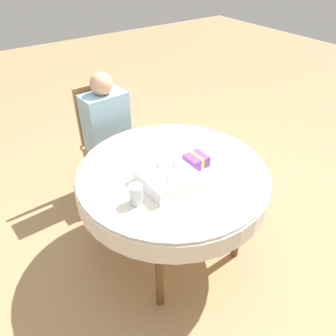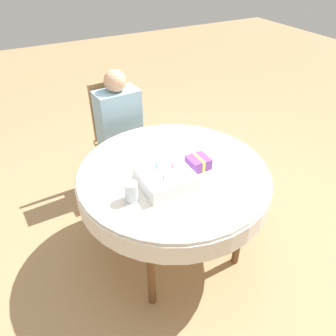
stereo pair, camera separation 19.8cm
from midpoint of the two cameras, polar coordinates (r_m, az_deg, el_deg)
The scene contains 7 objects.
ground_plane at distance 2.54m, azimuth 3.08°, elevation -13.60°, with size 12.00×12.00×0.00m, color #A37F56.
dining_table at distance 2.10m, azimuth 3.62°, elevation -2.30°, with size 1.22×1.22×0.72m.
chair at distance 2.85m, azimuth -6.89°, elevation 5.64°, with size 0.39×0.39×0.96m.
person at distance 2.70m, azimuth -6.22°, elevation 7.49°, with size 0.36×0.31×1.10m.
birthday_cake at distance 1.91m, azimuth 2.47°, elevation -1.78°, with size 0.30×0.30×0.12m.
drinking_glass at distance 1.80m, azimuth -3.33°, elevation -4.23°, with size 0.08×0.08×0.12m.
gift_box at distance 2.07m, azimuth 8.01°, elevation 0.86°, with size 0.13×0.13×0.08m.
Camera 2 is at (-0.81, -1.44, 1.93)m, focal length 35.00 mm.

